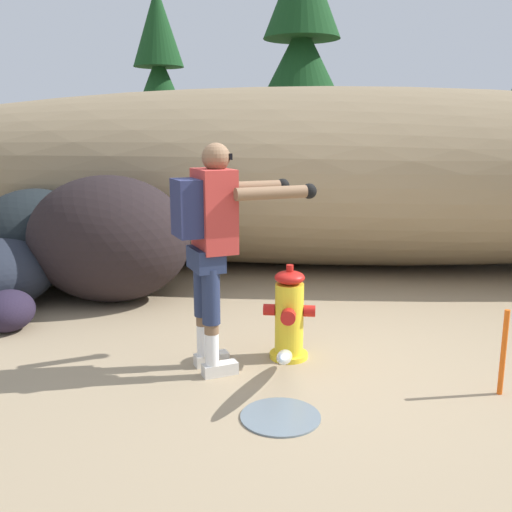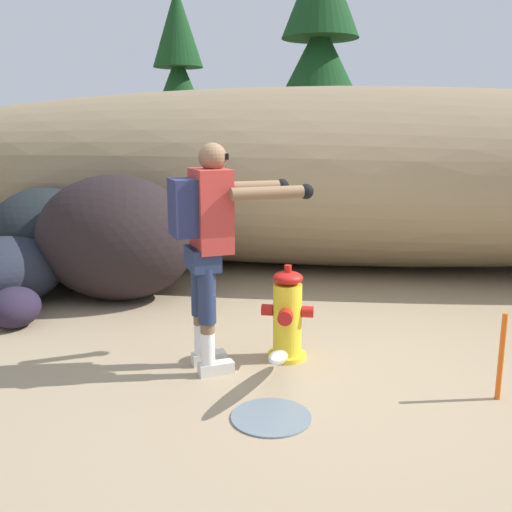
{
  "view_description": "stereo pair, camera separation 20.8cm",
  "coord_description": "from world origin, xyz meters",
  "px_view_note": "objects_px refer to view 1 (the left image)",
  "views": [
    {
      "loc": [
        0.17,
        -4.09,
        1.77
      ],
      "look_at": [
        -0.33,
        0.5,
        0.75
      ],
      "focal_mm": 40.5,
      "sensor_mm": 36.0,
      "label": 1
    },
    {
      "loc": [
        0.37,
        -4.06,
        1.77
      ],
      "look_at": [
        -0.33,
        0.5,
        0.75
      ],
      "focal_mm": 40.5,
      "sensor_mm": 36.0,
      "label": 2
    }
  ],
  "objects_px": {
    "boulder_mid": "(37,238)",
    "survey_stake": "(503,353)",
    "fire_hydrant": "(289,316)",
    "utility_worker": "(214,231)",
    "boulder_outlier": "(8,311)",
    "boulder_large": "(109,239)"
  },
  "relations": [
    {
      "from": "survey_stake",
      "to": "boulder_mid",
      "type": "bearing_deg",
      "value": 152.32
    },
    {
      "from": "boulder_outlier",
      "to": "survey_stake",
      "type": "bearing_deg",
      "value": -11.87
    },
    {
      "from": "fire_hydrant",
      "to": "boulder_mid",
      "type": "distance_m",
      "value": 3.5
    },
    {
      "from": "boulder_large",
      "to": "fire_hydrant",
      "type": "bearing_deg",
      "value": -35.36
    },
    {
      "from": "fire_hydrant",
      "to": "boulder_large",
      "type": "relative_size",
      "value": 0.44
    },
    {
      "from": "boulder_outlier",
      "to": "utility_worker",
      "type": "bearing_deg",
      "value": -17.91
    },
    {
      "from": "utility_worker",
      "to": "boulder_large",
      "type": "height_order",
      "value": "utility_worker"
    },
    {
      "from": "boulder_outlier",
      "to": "survey_stake",
      "type": "distance_m",
      "value": 4.08
    },
    {
      "from": "fire_hydrant",
      "to": "utility_worker",
      "type": "xyz_separation_m",
      "value": [
        -0.53,
        -0.29,
        0.71
      ]
    },
    {
      "from": "fire_hydrant",
      "to": "boulder_outlier",
      "type": "relative_size",
      "value": 1.49
    },
    {
      "from": "boulder_mid",
      "to": "boulder_outlier",
      "type": "bearing_deg",
      "value": -73.44
    },
    {
      "from": "survey_stake",
      "to": "fire_hydrant",
      "type": "bearing_deg",
      "value": 161.73
    },
    {
      "from": "boulder_large",
      "to": "boulder_mid",
      "type": "xyz_separation_m",
      "value": [
        -1.03,
        0.47,
        -0.1
      ]
    },
    {
      "from": "boulder_mid",
      "to": "survey_stake",
      "type": "relative_size",
      "value": 2.24
    },
    {
      "from": "fire_hydrant",
      "to": "boulder_outlier",
      "type": "bearing_deg",
      "value": 172.01
    },
    {
      "from": "boulder_outlier",
      "to": "boulder_large",
      "type": "bearing_deg",
      "value": 60.15
    },
    {
      "from": "survey_stake",
      "to": "boulder_outlier",
      "type": "bearing_deg",
      "value": 168.13
    },
    {
      "from": "boulder_large",
      "to": "boulder_outlier",
      "type": "bearing_deg",
      "value": -119.85
    },
    {
      "from": "survey_stake",
      "to": "utility_worker",
      "type": "bearing_deg",
      "value": 174.45
    },
    {
      "from": "fire_hydrant",
      "to": "boulder_large",
      "type": "height_order",
      "value": "boulder_large"
    },
    {
      "from": "boulder_large",
      "to": "boulder_mid",
      "type": "distance_m",
      "value": 1.13
    },
    {
      "from": "boulder_mid",
      "to": "survey_stake",
      "type": "bearing_deg",
      "value": -27.68
    }
  ]
}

